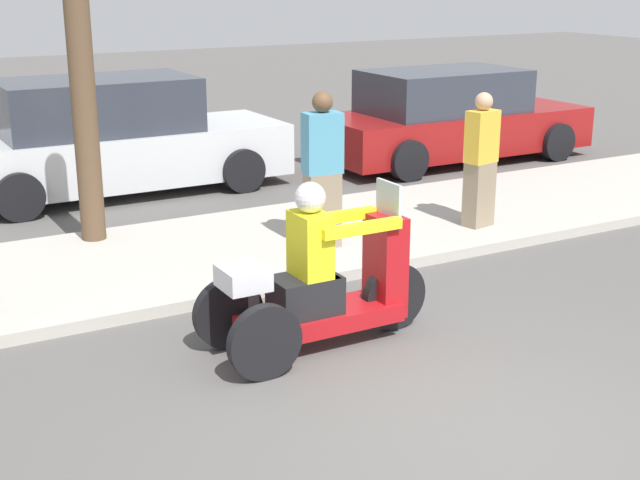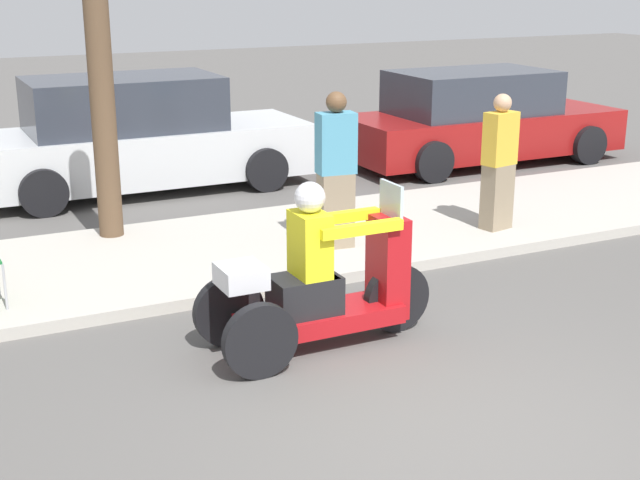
{
  "view_description": "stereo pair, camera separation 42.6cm",
  "coord_description": "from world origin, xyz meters",
  "px_view_note": "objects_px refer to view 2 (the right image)",
  "views": [
    {
      "loc": [
        -3.8,
        -4.29,
        3.14
      ],
      "look_at": [
        -0.29,
        1.92,
        0.96
      ],
      "focal_mm": 50.0,
      "sensor_mm": 36.0,
      "label": 1
    },
    {
      "loc": [
        -3.42,
        -4.49,
        3.14
      ],
      "look_at": [
        -0.29,
        1.92,
        0.96
      ],
      "focal_mm": 50.0,
      "sensor_mm": 36.0,
      "label": 2
    }
  ],
  "objects_px": {
    "parked_car_lot_center": "(479,120)",
    "tree_trunk": "(103,114)",
    "spectator_mid_group": "(336,173)",
    "parked_car_lot_far": "(137,138)",
    "motorcycle_trike": "(321,288)",
    "spectator_near_curb": "(499,165)"
  },
  "relations": [
    {
      "from": "parked_car_lot_far",
      "to": "spectator_mid_group",
      "type": "bearing_deg",
      "value": -73.99
    },
    {
      "from": "parked_car_lot_far",
      "to": "tree_trunk",
      "type": "relative_size",
      "value": 1.7
    },
    {
      "from": "parked_car_lot_far",
      "to": "tree_trunk",
      "type": "bearing_deg",
      "value": -111.83
    },
    {
      "from": "spectator_near_curb",
      "to": "tree_trunk",
      "type": "relative_size",
      "value": 0.57
    },
    {
      "from": "spectator_near_curb",
      "to": "tree_trunk",
      "type": "xyz_separation_m",
      "value": [
        -4.24,
        1.76,
        0.65
      ]
    },
    {
      "from": "spectator_near_curb",
      "to": "spectator_mid_group",
      "type": "bearing_deg",
      "value": 174.44
    },
    {
      "from": "spectator_mid_group",
      "to": "tree_trunk",
      "type": "distance_m",
      "value": 2.74
    },
    {
      "from": "parked_car_lot_center",
      "to": "spectator_mid_group",
      "type": "bearing_deg",
      "value": -141.86
    },
    {
      "from": "motorcycle_trike",
      "to": "tree_trunk",
      "type": "xyz_separation_m",
      "value": [
        -0.92,
        3.72,
        1.03
      ]
    },
    {
      "from": "spectator_mid_group",
      "to": "parked_car_lot_far",
      "type": "bearing_deg",
      "value": 106.01
    },
    {
      "from": "spectator_near_curb",
      "to": "parked_car_lot_far",
      "type": "distance_m",
      "value": 5.36
    },
    {
      "from": "spectator_mid_group",
      "to": "parked_car_lot_far",
      "type": "distance_m",
      "value": 4.24
    },
    {
      "from": "spectator_near_curb",
      "to": "spectator_mid_group",
      "type": "height_order",
      "value": "spectator_mid_group"
    },
    {
      "from": "parked_car_lot_center",
      "to": "tree_trunk",
      "type": "height_order",
      "value": "tree_trunk"
    },
    {
      "from": "spectator_mid_group",
      "to": "parked_car_lot_center",
      "type": "distance_m",
      "value": 5.65
    },
    {
      "from": "parked_car_lot_center",
      "to": "parked_car_lot_far",
      "type": "bearing_deg",
      "value": 174.05
    },
    {
      "from": "tree_trunk",
      "to": "spectator_mid_group",
      "type": "bearing_deg",
      "value": -35.74
    },
    {
      "from": "spectator_mid_group",
      "to": "parked_car_lot_center",
      "type": "xyz_separation_m",
      "value": [
        4.44,
        3.48,
        -0.24
      ]
    },
    {
      "from": "spectator_near_curb",
      "to": "tree_trunk",
      "type": "height_order",
      "value": "tree_trunk"
    },
    {
      "from": "spectator_near_curb",
      "to": "parked_car_lot_center",
      "type": "distance_m",
      "value": 4.39
    },
    {
      "from": "spectator_mid_group",
      "to": "parked_car_lot_far",
      "type": "xyz_separation_m",
      "value": [
        -1.17,
        4.07,
        -0.19
      ]
    },
    {
      "from": "spectator_near_curb",
      "to": "parked_car_lot_far",
      "type": "xyz_separation_m",
      "value": [
        -3.24,
        4.27,
        -0.13
      ]
    }
  ]
}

